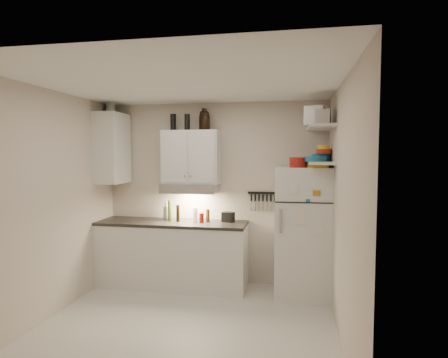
# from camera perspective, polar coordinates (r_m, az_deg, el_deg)

# --- Properties ---
(floor) EXTENTS (3.20, 3.00, 0.02)m
(floor) POSITION_cam_1_polar(r_m,az_deg,el_deg) (4.37, -5.77, -21.63)
(floor) COLOR beige
(floor) RESTS_ON ground
(ceiling) EXTENTS (3.20, 3.00, 0.02)m
(ceiling) POSITION_cam_1_polar(r_m,az_deg,el_deg) (4.02, -6.03, 14.43)
(ceiling) COLOR white
(ceiling) RESTS_ON ground
(back_wall) EXTENTS (3.20, 0.02, 2.60)m
(back_wall) POSITION_cam_1_polar(r_m,az_deg,el_deg) (5.45, -1.42, -2.17)
(back_wall) COLOR beige
(back_wall) RESTS_ON ground
(left_wall) EXTENTS (0.02, 3.00, 2.60)m
(left_wall) POSITION_cam_1_polar(r_m,az_deg,el_deg) (4.70, -25.12, -3.49)
(left_wall) COLOR beige
(left_wall) RESTS_ON ground
(right_wall) EXTENTS (0.02, 3.00, 2.60)m
(right_wall) POSITION_cam_1_polar(r_m,az_deg,el_deg) (3.86, 17.76, -4.82)
(right_wall) COLOR beige
(right_wall) RESTS_ON ground
(base_cabinet) EXTENTS (2.10, 0.60, 0.88)m
(base_cabinet) POSITION_cam_1_polar(r_m,az_deg,el_deg) (5.45, -7.88, -11.41)
(base_cabinet) COLOR white
(base_cabinet) RESTS_ON floor
(countertop) EXTENTS (2.10, 0.62, 0.04)m
(countertop) POSITION_cam_1_polar(r_m,az_deg,el_deg) (5.35, -7.92, -6.65)
(countertop) COLOR #292623
(countertop) RESTS_ON base_cabinet
(upper_cabinet) EXTENTS (0.80, 0.33, 0.75)m
(upper_cabinet) POSITION_cam_1_polar(r_m,az_deg,el_deg) (5.32, -4.99, 3.34)
(upper_cabinet) COLOR white
(upper_cabinet) RESTS_ON back_wall
(side_cabinet) EXTENTS (0.33, 0.55, 1.00)m
(side_cabinet) POSITION_cam_1_polar(r_m,az_deg,el_deg) (5.60, -16.67, 4.50)
(side_cabinet) COLOR white
(side_cabinet) RESTS_ON left_wall
(range_hood) EXTENTS (0.76, 0.46, 0.12)m
(range_hood) POSITION_cam_1_polar(r_m,az_deg,el_deg) (5.28, -5.15, -1.40)
(range_hood) COLOR silver
(range_hood) RESTS_ON back_wall
(fridge) EXTENTS (0.70, 0.68, 1.70)m
(fridge) POSITION_cam_1_polar(r_m,az_deg,el_deg) (5.06, 11.88, -7.88)
(fridge) COLOR white
(fridge) RESTS_ON floor
(shelf_hi) EXTENTS (0.30, 0.95, 0.03)m
(shelf_hi) POSITION_cam_1_polar(r_m,az_deg,el_deg) (4.84, 14.53, 7.63)
(shelf_hi) COLOR white
(shelf_hi) RESTS_ON right_wall
(shelf_lo) EXTENTS (0.30, 0.95, 0.03)m
(shelf_lo) POSITION_cam_1_polar(r_m,az_deg,el_deg) (4.83, 14.44, 2.41)
(shelf_lo) COLOR white
(shelf_lo) RESTS_ON right_wall
(knife_strip) EXTENTS (0.42, 0.02, 0.03)m
(knife_strip) POSITION_cam_1_polar(r_m,az_deg,el_deg) (5.32, 5.92, -2.12)
(knife_strip) COLOR black
(knife_strip) RESTS_ON back_wall
(dutch_oven) EXTENTS (0.27, 0.27, 0.13)m
(dutch_oven) POSITION_cam_1_polar(r_m,az_deg,el_deg) (4.84, 11.22, 2.50)
(dutch_oven) COLOR maroon
(dutch_oven) RESTS_ON fridge
(book_stack) EXTENTS (0.25, 0.28, 0.08)m
(book_stack) POSITION_cam_1_polar(r_m,az_deg,el_deg) (4.72, 14.10, 2.14)
(book_stack) COLOR #B08016
(book_stack) RESTS_ON fridge
(spice_jar) EXTENTS (0.08, 0.08, 0.10)m
(spice_jar) POSITION_cam_1_polar(r_m,az_deg,el_deg) (4.97, 12.28, 2.38)
(spice_jar) COLOR silver
(spice_jar) RESTS_ON fridge
(stock_pot) EXTENTS (0.31, 0.31, 0.19)m
(stock_pot) POSITION_cam_1_polar(r_m,az_deg,el_deg) (5.22, 14.47, 8.53)
(stock_pot) COLOR silver
(stock_pot) RESTS_ON shelf_hi
(tin_a) EXTENTS (0.27, 0.26, 0.23)m
(tin_a) POSITION_cam_1_polar(r_m,az_deg,el_deg) (4.71, 13.70, 9.32)
(tin_a) COLOR #AAAAAD
(tin_a) RESTS_ON shelf_hi
(tin_b) EXTENTS (0.19, 0.19, 0.17)m
(tin_b) POSITION_cam_1_polar(r_m,az_deg,el_deg) (4.53, 14.82, 9.14)
(tin_b) COLOR #AAAAAD
(tin_b) RESTS_ON shelf_hi
(bowl_teal) EXTENTS (0.24, 0.24, 0.10)m
(bowl_teal) POSITION_cam_1_polar(r_m,az_deg,el_deg) (5.01, 14.59, 3.19)
(bowl_teal) COLOR #1A6890
(bowl_teal) RESTS_ON shelf_lo
(bowl_orange) EXTENTS (0.20, 0.20, 0.06)m
(bowl_orange) POSITION_cam_1_polar(r_m,az_deg,el_deg) (4.93, 14.98, 4.08)
(bowl_orange) COLOR red
(bowl_orange) RESTS_ON bowl_teal
(bowl_yellow) EXTENTS (0.15, 0.15, 0.05)m
(bowl_yellow) POSITION_cam_1_polar(r_m,az_deg,el_deg) (4.93, 14.99, 4.71)
(bowl_yellow) COLOR yellow
(bowl_yellow) RESTS_ON bowl_orange
(plates) EXTENTS (0.32, 0.32, 0.07)m
(plates) POSITION_cam_1_polar(r_m,az_deg,el_deg) (4.78, 13.78, 2.99)
(plates) COLOR #1A6890
(plates) RESTS_ON shelf_lo
(growler_a) EXTENTS (0.14, 0.14, 0.29)m
(growler_a) POSITION_cam_1_polar(r_m,az_deg,el_deg) (5.37, -3.17, 8.93)
(growler_a) COLOR black
(growler_a) RESTS_ON upper_cabinet
(growler_b) EXTENTS (0.15, 0.15, 0.27)m
(growler_b) POSITION_cam_1_polar(r_m,az_deg,el_deg) (5.23, -2.78, 8.94)
(growler_b) COLOR black
(growler_b) RESTS_ON upper_cabinet
(thermos_a) EXTENTS (0.10, 0.10, 0.23)m
(thermos_a) POSITION_cam_1_polar(r_m,az_deg,el_deg) (5.30, -5.63, 8.61)
(thermos_a) COLOR black
(thermos_a) RESTS_ON upper_cabinet
(thermos_b) EXTENTS (0.09, 0.09, 0.24)m
(thermos_b) POSITION_cam_1_polar(r_m,az_deg,el_deg) (5.44, -7.74, 8.54)
(thermos_b) COLOR black
(thermos_b) RESTS_ON upper_cabinet
(side_jar) EXTENTS (0.14, 0.14, 0.17)m
(side_jar) POSITION_cam_1_polar(r_m,az_deg,el_deg) (5.77, -16.91, 10.32)
(side_jar) COLOR silver
(side_jar) RESTS_ON side_cabinet
(soap_bottle) EXTENTS (0.12, 0.12, 0.30)m
(soap_bottle) POSITION_cam_1_polar(r_m,az_deg,el_deg) (5.48, -8.73, -4.60)
(soap_bottle) COLOR white
(soap_bottle) RESTS_ON countertop
(pepper_mill) EXTENTS (0.07, 0.07, 0.18)m
(pepper_mill) POSITION_cam_1_polar(r_m,az_deg,el_deg) (5.25, -2.50, -5.59)
(pepper_mill) COLOR brown
(pepper_mill) RESTS_ON countertop
(oil_bottle) EXTENTS (0.07, 0.07, 0.29)m
(oil_bottle) POSITION_cam_1_polar(r_m,az_deg,el_deg) (5.38, -8.25, -4.79)
(oil_bottle) COLOR #426318
(oil_bottle) RESTS_ON countertop
(vinegar_bottle) EXTENTS (0.06, 0.06, 0.24)m
(vinegar_bottle) POSITION_cam_1_polar(r_m,az_deg,el_deg) (5.30, -7.03, -5.21)
(vinegar_bottle) COLOR black
(vinegar_bottle) RESTS_ON countertop
(clear_bottle) EXTENTS (0.09, 0.09, 0.20)m
(clear_bottle) POSITION_cam_1_polar(r_m,az_deg,el_deg) (5.28, -4.41, -5.45)
(clear_bottle) COLOR silver
(clear_bottle) RESTS_ON countertop
(red_jar) EXTENTS (0.08, 0.08, 0.13)m
(red_jar) POSITION_cam_1_polar(r_m,az_deg,el_deg) (5.22, -3.45, -5.91)
(red_jar) COLOR maroon
(red_jar) RESTS_ON countertop
(caddy) EXTENTS (0.19, 0.16, 0.14)m
(caddy) POSITION_cam_1_polar(r_m,az_deg,el_deg) (5.26, 0.63, -5.81)
(caddy) COLOR black
(caddy) RESTS_ON countertop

